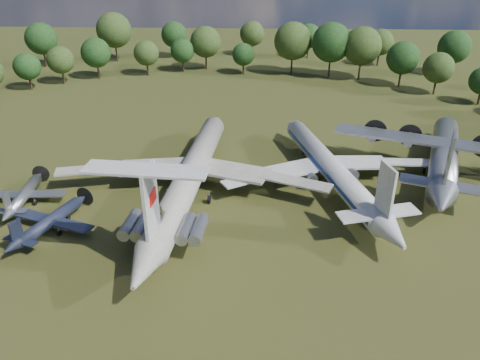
# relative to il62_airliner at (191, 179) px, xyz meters

# --- Properties ---
(ground) EXTENTS (300.00, 300.00, 0.00)m
(ground) POSITION_rel_il62_airliner_xyz_m (2.12, -3.24, -2.74)
(ground) COLOR #233812
(ground) RESTS_ON ground
(il62_airliner) EXTENTS (47.65, 59.34, 5.47)m
(il62_airliner) POSITION_rel_il62_airliner_xyz_m (0.00, 0.00, 0.00)
(il62_airliner) COLOR beige
(il62_airliner) RESTS_ON ground
(tu104_jet) EXTENTS (46.72, 55.16, 4.76)m
(tu104_jet) POSITION_rel_il62_airliner_xyz_m (21.91, 4.09, -0.36)
(tu104_jet) COLOR silver
(tu104_jet) RESTS_ON ground
(an12_transport) EXTENTS (48.87, 51.43, 5.42)m
(an12_transport) POSITION_rel_il62_airliner_xyz_m (41.21, 8.72, -0.03)
(an12_transport) COLOR #929599
(an12_transport) RESTS_ON ground
(small_prop_west) EXTENTS (17.21, 19.93, 2.46)m
(small_prop_west) POSITION_rel_il62_airliner_xyz_m (-17.75, -10.97, -1.50)
(small_prop_west) COLOR black
(small_prop_west) RESTS_ON ground
(small_prop_northwest) EXTENTS (12.70, 16.69, 2.35)m
(small_prop_northwest) POSITION_rel_il62_airliner_xyz_m (-24.56, -3.80, -1.56)
(small_prop_northwest) COLOR #A5A8AD
(small_prop_northwest) RESTS_ON ground
(person_on_il62) EXTENTS (0.65, 0.52, 1.57)m
(person_on_il62) POSITION_rel_il62_airliner_xyz_m (-1.35, -15.26, 3.52)
(person_on_il62) COLOR olive
(person_on_il62) RESTS_ON il62_airliner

